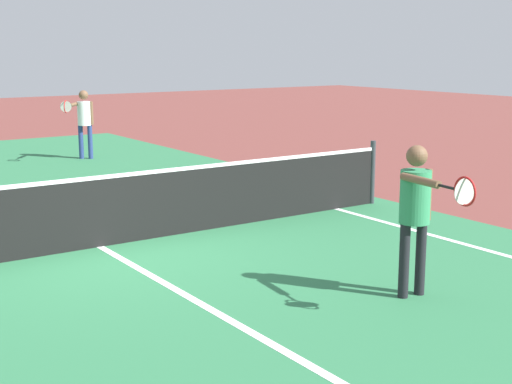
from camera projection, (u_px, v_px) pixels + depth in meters
ground_plane at (100, 247)px, 9.72m from camera, size 60.00×60.00×0.00m
court_surface_inbounds at (100, 247)px, 9.72m from camera, size 10.62×24.40×0.00m
line_center_service at (228, 319)px, 7.13m from camera, size 0.10×6.40×0.01m
net at (99, 211)px, 9.63m from camera, size 9.89×0.09×1.07m
player_near at (416, 204)px, 7.59m from camera, size 0.61×1.17×1.62m
player_far at (84, 117)px, 17.17m from camera, size 0.94×0.90×1.62m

